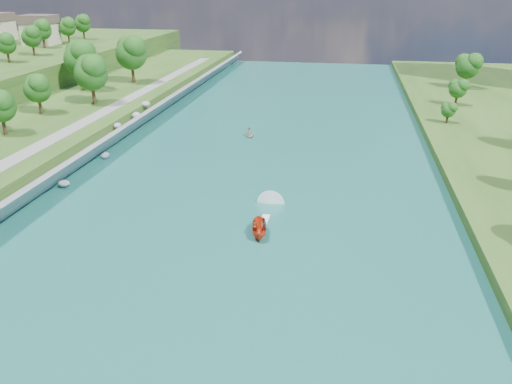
# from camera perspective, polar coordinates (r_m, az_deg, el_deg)

# --- Properties ---
(ground) EXTENTS (260.00, 260.00, 0.00)m
(ground) POSITION_cam_1_polar(r_m,az_deg,el_deg) (49.21, -6.55, -10.01)
(ground) COLOR #2D5119
(ground) RESTS_ON ground
(river_water) EXTENTS (55.00, 240.00, 0.10)m
(river_water) POSITION_cam_1_polar(r_m,az_deg,el_deg) (66.28, -1.73, -0.70)
(river_water) COLOR #185C5C
(river_water) RESTS_ON ground
(ridge_west) EXTENTS (60.00, 120.00, 9.00)m
(ridge_west) POSITION_cam_1_polar(r_m,az_deg,el_deg) (166.13, -25.62, 13.17)
(ridge_west) COLOR #2D5119
(ridge_west) RESTS_ON ground
(riprap_bank) EXTENTS (3.87, 236.00, 4.39)m
(riprap_bank) POSITION_cam_1_polar(r_m,az_deg,el_deg) (74.74, -21.60, 1.89)
(riprap_bank) COLOR slate
(riprap_bank) RESTS_ON ground
(riverside_path) EXTENTS (3.00, 200.00, 0.10)m
(riverside_path) POSITION_cam_1_polar(r_m,az_deg,el_deg) (78.10, -25.85, 3.42)
(riverside_path) COLOR gray
(riverside_path) RESTS_ON berm_west
(ridge_houses) EXTENTS (29.50, 29.50, 8.40)m
(ridge_houses) POSITION_cam_1_polar(r_m,az_deg,el_deg) (172.82, -26.93, 16.24)
(ridge_houses) COLOR beige
(ridge_houses) RESTS_ON ridge_west
(trees_ridge) EXTENTS (12.40, 54.38, 9.26)m
(trees_ridge) POSITION_cam_1_polar(r_m,az_deg,el_deg) (158.50, -22.28, 16.61)
(trees_ridge) COLOR #1E4512
(trees_ridge) RESTS_ON ridge_west
(motorboat) EXTENTS (3.60, 19.08, 2.01)m
(motorboat) POSITION_cam_1_polar(r_m,az_deg,el_deg) (57.54, 0.58, -3.71)
(motorboat) COLOR red
(motorboat) RESTS_ON river_water
(raft) EXTENTS (3.22, 3.84, 1.67)m
(raft) POSITION_cam_1_polar(r_m,az_deg,el_deg) (92.77, -0.78, 6.61)
(raft) COLOR gray
(raft) RESTS_ON river_water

